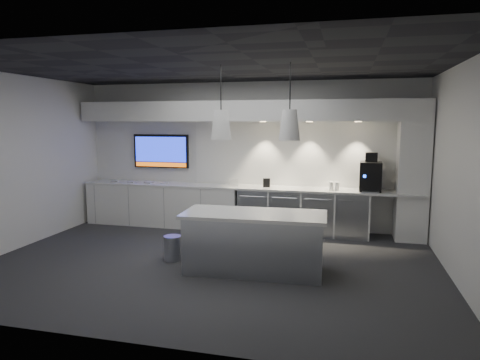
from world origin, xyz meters
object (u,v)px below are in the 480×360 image
(island, at_px, (254,242))
(coffee_machine, at_px, (371,175))
(wall_tv, at_px, (161,151))
(bin, at_px, (173,248))

(island, xyz_separation_m, coffee_machine, (1.73, 2.37, 0.75))
(wall_tv, relative_size, bin, 3.15)
(island, xyz_separation_m, bin, (-1.37, 0.18, -0.25))
(wall_tv, relative_size, island, 0.59)
(bin, distance_m, coffee_machine, 3.92)
(wall_tv, bearing_deg, coffee_machine, -3.24)
(wall_tv, distance_m, coffee_machine, 4.39)
(bin, bearing_deg, coffee_machine, 35.30)
(wall_tv, xyz_separation_m, coffee_machine, (4.36, -0.25, -0.36))
(wall_tv, height_order, island, wall_tv)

